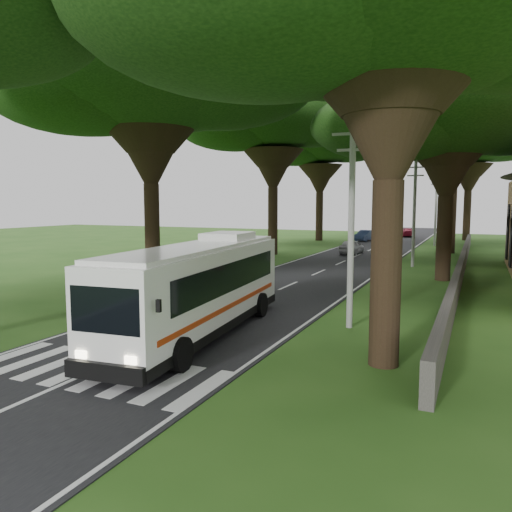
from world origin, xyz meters
name	(u,v)px	position (x,y,z in m)	size (l,w,h in m)	color
ground	(138,352)	(0.00, 0.00, 0.00)	(140.00, 140.00, 0.00)	#254C15
road	(338,264)	(0.00, 25.00, 0.01)	(8.00, 120.00, 0.04)	black
crosswalk	(94,371)	(0.00, -2.00, 0.00)	(8.00, 3.00, 0.01)	silver
property_wall	(462,264)	(9.00, 24.00, 0.60)	(0.35, 50.00, 1.20)	#383533
pole_near	(351,220)	(5.50, 6.00, 4.18)	(1.60, 0.24, 8.00)	gray
pole_mid	(414,211)	(5.50, 26.00, 4.18)	(1.60, 0.24, 8.00)	gray
pole_far	(436,208)	(5.50, 46.00, 4.18)	(1.60, 0.24, 8.00)	gray
tree_l_mida	(149,77)	(-8.00, 12.00, 12.08)	(15.67, 15.67, 15.49)	black
tree_l_midb	(273,116)	(-7.50, 30.00, 12.63)	(14.82, 14.82, 15.90)	black
tree_l_far	(320,142)	(-8.50, 48.00, 12.27)	(13.43, 13.43, 15.30)	black
tree_r_mida	(449,109)	(8.00, 20.00, 10.43)	(14.39, 14.39, 13.58)	black
tree_r_midb	(455,115)	(7.50, 38.00, 12.88)	(15.95, 15.95, 16.37)	black
tree_r_far	(470,139)	(8.50, 56.00, 12.63)	(14.75, 14.75, 15.89)	black
coach_bus	(200,287)	(0.79, 2.64, 1.79)	(3.44, 11.46, 3.33)	white
distant_car_a	(352,247)	(-0.80, 33.04, 0.70)	(1.59, 3.95, 1.35)	#A1A0A5
distant_car_b	(365,236)	(-2.91, 49.13, 0.70)	(1.42, 4.06, 1.34)	navy
distant_car_c	(407,232)	(0.80, 59.32, 0.63)	(1.67, 4.10, 1.19)	maroon
pedestrian	(141,270)	(-8.26, 11.18, 0.86)	(0.63, 0.41, 1.72)	black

